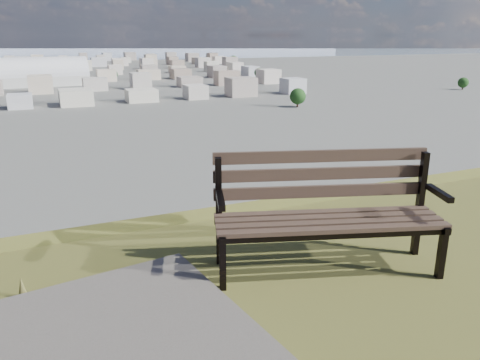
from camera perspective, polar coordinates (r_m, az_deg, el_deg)
name	(u,v)px	position (r m, az deg, el deg)	size (l,w,h in m)	color
park_bench	(326,205)	(4.29, 10.44, -3.07)	(2.10, 1.21, 1.05)	#443027
arena	(42,77)	(290.16, -23.01, 11.51)	(50.16, 24.15, 20.59)	silver
city_blocks	(40,68)	(395.96, -23.22, 12.47)	(395.00, 361.00, 7.00)	beige
bay_water	(35,52)	(901.21, -23.72, 14.12)	(2400.00, 700.00, 0.12)	#889EAD
far_hills	(7,36)	(1404.90, -26.57, 15.44)	(2050.00, 340.00, 60.00)	#A4ACCC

